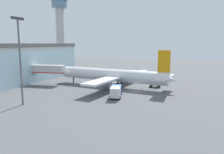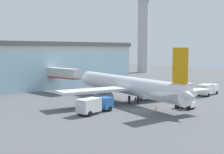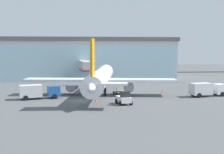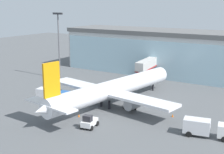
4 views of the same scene
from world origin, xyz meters
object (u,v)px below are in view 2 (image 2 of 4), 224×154
(control_tower, at_px, (143,22))
(fuel_truck, at_px, (208,89))
(catering_truck, at_px, (94,105))
(jet_bridge, at_px, (60,74))
(airplane, at_px, (128,86))
(safety_cone_wingtip, at_px, (169,95))
(baggage_cart, at_px, (141,97))
(safety_cone_nose, at_px, (156,108))
(pushback_tug, at_px, (186,103))

(control_tower, distance_m, fuel_truck, 74.82)
(control_tower, relative_size, catering_truck, 5.09)
(jet_bridge, bearing_deg, airplane, -179.04)
(fuel_truck, distance_m, safety_cone_wingtip, 9.28)
(baggage_cart, distance_m, safety_cone_nose, 10.81)
(jet_bridge, bearing_deg, pushback_tug, -176.38)
(control_tower, bearing_deg, fuel_truck, -123.99)
(fuel_truck, bearing_deg, pushback_tug, -170.08)
(baggage_cart, xyz_separation_m, safety_cone_nose, (-5.63, -9.22, -0.23))
(airplane, distance_m, pushback_tug, 12.45)
(baggage_cart, relative_size, safety_cone_wingtip, 5.67)
(safety_cone_wingtip, bearing_deg, catering_truck, -169.39)
(baggage_cart, xyz_separation_m, safety_cone_wingtip, (8.79, -0.18, -0.23))
(jet_bridge, xyz_separation_m, safety_cone_nose, (1.06, -30.60, -4.30))
(fuel_truck, bearing_deg, safety_cone_wingtip, 133.06)
(airplane, relative_size, catering_truck, 4.93)
(airplane, relative_size, pushback_tug, 10.80)
(control_tower, xyz_separation_m, pushback_tug, (-57.41, -66.01, -22.14))
(jet_bridge, distance_m, catering_truck, 28.00)
(control_tower, xyz_separation_m, safety_cone_nose, (-61.92, -63.02, -22.83))
(safety_cone_nose, bearing_deg, baggage_cart, 58.61)
(baggage_cart, relative_size, pushback_tug, 0.90)
(airplane, bearing_deg, safety_cone_nose, 179.69)
(jet_bridge, bearing_deg, baggage_cart, -168.42)
(control_tower, relative_size, pushback_tug, 11.15)
(fuel_truck, distance_m, baggage_cart, 17.20)
(fuel_truck, xyz_separation_m, safety_cone_wingtip, (-7.45, 5.40, -1.19))
(airplane, bearing_deg, jet_bridge, 16.10)
(jet_bridge, height_order, safety_cone_wingtip, jet_bridge)
(control_tower, relative_size, safety_cone_wingtip, 70.34)
(airplane, height_order, fuel_truck, airplane)
(airplane, distance_m, safety_cone_nose, 9.50)
(pushback_tug, bearing_deg, control_tower, -51.28)
(airplane, height_order, baggage_cart, airplane)
(catering_truck, bearing_deg, baggage_cart, 4.29)
(jet_bridge, xyz_separation_m, fuel_truck, (22.93, -26.96, -3.11))
(safety_cone_nose, distance_m, safety_cone_wingtip, 17.02)
(jet_bridge, bearing_deg, control_tower, -68.56)
(jet_bridge, height_order, catering_truck, jet_bridge)
(fuel_truck, xyz_separation_m, safety_cone_nose, (-21.87, -3.64, -1.19))
(jet_bridge, height_order, pushback_tug, jet_bridge)
(jet_bridge, height_order, fuel_truck, jet_bridge)
(jet_bridge, bearing_deg, safety_cone_nose, 176.19)
(catering_truck, bearing_deg, control_tower, 26.55)
(control_tower, xyz_separation_m, airplane, (-60.41, -54.15, -19.79))
(jet_bridge, height_order, safety_cone_nose, jet_bridge)
(jet_bridge, distance_m, safety_cone_nose, 30.92)
(pushback_tug, xyz_separation_m, safety_cone_wingtip, (9.91, 12.03, -0.70))
(fuel_truck, distance_m, pushback_tug, 18.59)
(airplane, bearing_deg, pushback_tug, -156.45)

